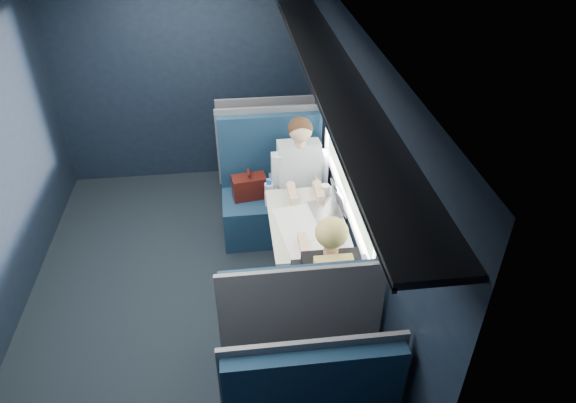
{
  "coord_description": "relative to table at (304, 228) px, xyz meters",
  "views": [
    {
      "loc": [
        0.5,
        -3.34,
        3.3
      ],
      "look_at": [
        0.9,
        0.0,
        0.95
      ],
      "focal_mm": 32.0,
      "sensor_mm": 36.0,
      "label": 1
    }
  ],
  "objects": [
    {
      "name": "table",
      "position": [
        0.0,
        0.0,
        0.0
      ],
      "size": [
        0.62,
        1.0,
        0.74
      ],
      "color": "#54565E",
      "rests_on": "ground"
    },
    {
      "name": "papers",
      "position": [
        0.04,
        -0.12,
        0.08
      ],
      "size": [
        0.58,
        0.76,
        0.01
      ],
      "primitive_type": "cube",
      "rotation": [
        0.0,
        0.0,
        0.14
      ],
      "color": "white",
      "rests_on": "table"
    },
    {
      "name": "bottle_small",
      "position": [
        0.3,
        0.22,
        0.16
      ],
      "size": [
        0.06,
        0.06,
        0.2
      ],
      "color": "silver",
      "rests_on": "table"
    },
    {
      "name": "room_shell",
      "position": [
        -1.01,
        0.0,
        0.81
      ],
      "size": [
        3.0,
        4.4,
        2.4
      ],
      "color": "black",
      "rests_on": "ground"
    },
    {
      "name": "ground",
      "position": [
        -1.03,
        0.0,
        -0.67
      ],
      "size": [
        2.8,
        4.2,
        0.01
      ],
      "primitive_type": "cube",
      "color": "black"
    },
    {
      "name": "laptop",
      "position": [
        0.25,
        0.12,
        0.14
      ],
      "size": [
        0.27,
        0.34,
        0.24
      ],
      "color": "silver",
      "rests_on": "table"
    },
    {
      "name": "man",
      "position": [
        0.07,
        0.7,
        0.06
      ],
      "size": [
        0.53,
        0.56,
        1.32
      ],
      "color": "black",
      "rests_on": "ground"
    },
    {
      "name": "seat_bay_near",
      "position": [
        -0.19,
        0.87,
        -0.24
      ],
      "size": [
        1.04,
        0.62,
        1.26
      ],
      "color": "#0C2036",
      "rests_on": "ground"
    },
    {
      "name": "woman",
      "position": [
        0.07,
        -0.71,
        0.06
      ],
      "size": [
        0.53,
        0.56,
        1.32
      ],
      "color": "black",
      "rests_on": "ground"
    },
    {
      "name": "cup",
      "position": [
        0.24,
        0.37,
        0.12
      ],
      "size": [
        0.07,
        0.07,
        0.1
      ],
      "primitive_type": "cylinder",
      "color": "white",
      "rests_on": "table"
    },
    {
      "name": "seat_bay_far",
      "position": [
        -0.18,
        -0.87,
        -0.25
      ],
      "size": [
        1.04,
        0.62,
        1.26
      ],
      "color": "#0C2036",
      "rests_on": "ground"
    },
    {
      "name": "seat_row_front",
      "position": [
        -0.18,
        1.8,
        -0.25
      ],
      "size": [
        1.04,
        0.51,
        1.16
      ],
      "color": "#0C2036",
      "rests_on": "ground"
    }
  ]
}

